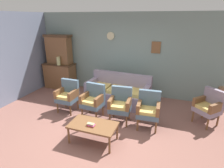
{
  "coord_description": "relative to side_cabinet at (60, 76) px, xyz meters",
  "views": [
    {
      "loc": [
        1.53,
        -3.23,
        2.54
      ],
      "look_at": [
        -0.01,
        1.08,
        0.85
      ],
      "focal_mm": 29.18,
      "sensor_mm": 36.0,
      "label": 1
    }
  ],
  "objects": [
    {
      "name": "coffee_table",
      "position": [
        2.55,
        -2.52,
        -0.09
      ],
      "size": [
        1.0,
        0.56,
        0.42
      ],
      "color": "brown",
      "rests_on": "ground"
    },
    {
      "name": "vase_on_cabinet",
      "position": [
        0.12,
        -0.17,
        0.61
      ],
      "size": [
        0.13,
        0.13,
        0.29
      ],
      "primitive_type": "cylinder",
      "color": "tan",
      "rests_on": "side_cabinet"
    },
    {
      "name": "wingback_chair_by_fireplace",
      "position": [
        4.93,
        -0.91,
        0.03
      ],
      "size": [
        0.71,
        0.71,
        0.9
      ],
      "color": "gray",
      "rests_on": "ground"
    },
    {
      "name": "armchair_near_cabinet",
      "position": [
        1.29,
        -1.5,
        0.03
      ],
      "size": [
        0.53,
        0.5,
        0.9
      ],
      "color": "slate",
      "rests_on": "ground"
    },
    {
      "name": "book_stack_on_table",
      "position": [
        2.54,
        -2.59,
        -0.02
      ],
      "size": [
        0.16,
        0.1,
        0.06
      ],
      "color": "#ED4D43",
      "rests_on": "coffee_table"
    },
    {
      "name": "wall_back_with_decor",
      "position": [
        2.51,
        0.38,
        0.89
      ],
      "size": [
        6.4,
        0.09,
        2.7
      ],
      "color": "gray",
      "rests_on": "ground"
    },
    {
      "name": "floor_vase_by_wall",
      "position": [
        5.36,
        -0.1,
        -0.1
      ],
      "size": [
        0.26,
        0.26,
        0.73
      ],
      "primitive_type": "cylinder",
      "color": "#876144",
      "rests_on": "ground"
    },
    {
      "name": "armchair_by_doorway",
      "position": [
        3.56,
        -1.56,
        0.03
      ],
      "size": [
        0.55,
        0.52,
        0.9
      ],
      "color": "slate",
      "rests_on": "ground"
    },
    {
      "name": "cabinet_upper_hutch",
      "position": [
        0.0,
        0.08,
        0.98
      ],
      "size": [
        0.99,
        0.38,
        1.03
      ],
      "color": "brown",
      "rests_on": "side_cabinet"
    },
    {
      "name": "floral_couch",
      "position": [
        2.47,
        -0.53,
        -0.14
      ],
      "size": [
        1.97,
        0.93,
        0.9
      ],
      "color": "gray",
      "rests_on": "ground"
    },
    {
      "name": "ground_plane",
      "position": [
        2.51,
        -2.25,
        -0.47
      ],
      "size": [
        7.68,
        7.68,
        0.0
      ],
      "primitive_type": "plane",
      "color": "#84564C"
    },
    {
      "name": "side_cabinet",
      "position": [
        0.0,
        0.0,
        0.0
      ],
      "size": [
        1.16,
        0.55,
        0.93
      ],
      "color": "brown",
      "rests_on": "ground"
    },
    {
      "name": "armchair_row_middle",
      "position": [
        2.1,
        -1.55,
        0.03
      ],
      "size": [
        0.56,
        0.53,
        0.9
      ],
      "color": "slate",
      "rests_on": "ground"
    },
    {
      "name": "armchair_near_couch_end",
      "position": [
        2.85,
        -1.54,
        0.03
      ],
      "size": [
        0.56,
        0.53,
        0.9
      ],
      "color": "slate",
      "rests_on": "ground"
    }
  ]
}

